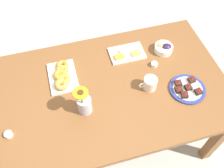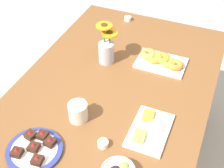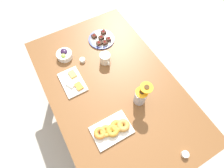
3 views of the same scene
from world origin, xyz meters
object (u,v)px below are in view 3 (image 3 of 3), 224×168
(coffee_mug, at_px, (105,58))
(flower_vase, at_px, (141,96))
(jam_cup_berry, at_px, (82,60))
(jam_cup_honey, at_px, (185,154))
(croissant_platter, at_px, (112,129))
(dessert_plate, at_px, (101,39))
(dining_table, at_px, (112,91))
(grape_bowl, at_px, (64,55))
(cheese_platter, at_px, (73,82))

(coffee_mug, xyz_separation_m, flower_vase, (0.46, 0.05, 0.03))
(coffee_mug, height_order, jam_cup_berry, coffee_mug)
(coffee_mug, relative_size, jam_cup_honey, 2.64)
(croissant_platter, xyz_separation_m, jam_cup_honey, (0.38, 0.34, -0.01))
(jam_cup_honey, relative_size, dessert_plate, 0.20)
(coffee_mug, bearing_deg, dessert_plate, 159.88)
(coffee_mug, relative_size, jam_cup_berry, 2.64)
(dining_table, height_order, grape_bowl, grape_bowl)
(grape_bowl, relative_size, flower_vase, 0.58)
(flower_vase, bearing_deg, dining_table, -150.04)
(jam_cup_berry, xyz_separation_m, dessert_plate, (-0.14, 0.26, -0.00))
(coffee_mug, bearing_deg, dining_table, -15.84)
(grape_bowl, distance_m, jam_cup_honey, 1.23)
(grape_bowl, distance_m, dessert_plate, 0.38)
(jam_cup_honey, bearing_deg, dining_table, -166.17)
(croissant_platter, bearing_deg, jam_cup_honey, 41.98)
(coffee_mug, bearing_deg, cheese_platter, -80.68)
(coffee_mug, bearing_deg, flower_vase, 6.72)
(coffee_mug, relative_size, flower_vase, 0.54)
(flower_vase, bearing_deg, cheese_platter, -136.25)
(dining_table, distance_m, grape_bowl, 0.53)
(dessert_plate, bearing_deg, grape_bowl, -87.54)
(dining_table, height_order, croissant_platter, croissant_platter)
(coffee_mug, distance_m, cheese_platter, 0.34)
(croissant_platter, height_order, jam_cup_berry, croissant_platter)
(jam_cup_honey, bearing_deg, jam_cup_berry, -165.31)
(dining_table, height_order, coffee_mug, coffee_mug)
(coffee_mug, xyz_separation_m, croissant_platter, (0.56, -0.24, -0.02))
(cheese_platter, distance_m, jam_cup_honey, 0.98)
(cheese_platter, distance_m, dessert_plate, 0.51)
(grape_bowl, relative_size, dessert_plate, 0.56)
(cheese_platter, relative_size, croissant_platter, 0.92)
(jam_cup_berry, relative_size, flower_vase, 0.20)
(dining_table, relative_size, grape_bowl, 11.65)
(coffee_mug, xyz_separation_m, jam_cup_honey, (0.94, 0.10, -0.03))
(jam_cup_honey, xyz_separation_m, flower_vase, (-0.48, -0.05, 0.07))
(coffee_mug, bearing_deg, jam_cup_berry, -121.07)
(grape_bowl, distance_m, flower_vase, 0.77)
(grape_bowl, xyz_separation_m, cheese_platter, (0.28, -0.04, -0.02))
(dining_table, height_order, flower_vase, flower_vase)
(grape_bowl, distance_m, croissant_platter, 0.78)
(dining_table, distance_m, dessert_plate, 0.52)
(grape_bowl, xyz_separation_m, flower_vase, (0.68, 0.34, 0.05))
(grape_bowl, relative_size, cheese_platter, 0.53)
(dining_table, bearing_deg, jam_cup_berry, -163.62)
(dining_table, xyz_separation_m, croissant_platter, (0.31, -0.17, 0.11))
(cheese_platter, distance_m, croissant_platter, 0.51)
(croissant_platter, distance_m, flower_vase, 0.32)
(grape_bowl, height_order, cheese_platter, grape_bowl)
(grape_bowl, bearing_deg, jam_cup_berry, 44.22)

